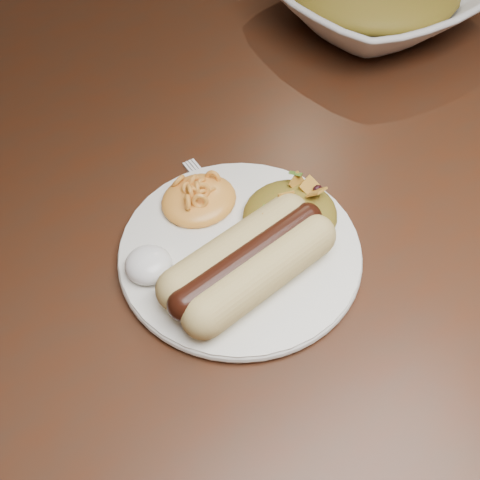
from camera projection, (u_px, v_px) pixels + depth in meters
floor at (245, 408)px, 1.19m from camera, size 4.00×4.00×0.00m
table at (249, 198)px, 0.68m from camera, size 1.60×0.90×0.75m
plate at (240, 251)px, 0.50m from camera, size 0.25×0.25×0.01m
hotdog at (249, 261)px, 0.47m from camera, size 0.14×0.09×0.04m
mac_and_cheese at (198, 193)px, 0.52m from camera, size 0.08×0.07×0.03m
sour_cream at (148, 262)px, 0.48m from camera, size 0.05×0.05×0.02m
taco_salad at (291, 209)px, 0.51m from camera, size 0.09×0.08×0.04m
fork at (230, 212)px, 0.54m from camera, size 0.07×0.16×0.00m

